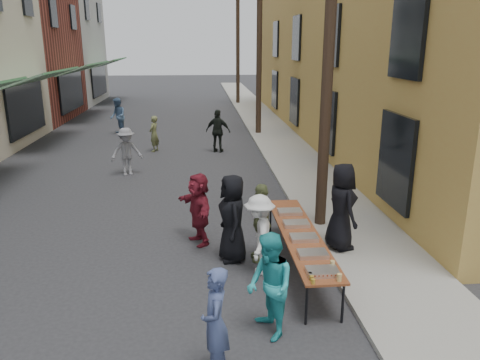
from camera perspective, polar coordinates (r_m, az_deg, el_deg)
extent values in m
plane|color=#28282B|center=(8.60, -14.51, -13.95)|extent=(120.00, 120.00, 0.00)
cube|color=gray|center=(23.00, 3.98, 5.73)|extent=(2.20, 60.00, 0.10)
cube|color=gray|center=(38.10, -23.38, 15.40)|extent=(8.00, 8.00, 9.00)
cube|color=#B78C41|center=(23.42, 20.27, 17.17)|extent=(10.00, 28.00, 10.00)
cylinder|color=#2D2116|center=(10.72, 10.88, 17.31)|extent=(0.26, 0.26, 9.00)
cylinder|color=#2D2116|center=(22.51, 2.37, 16.91)|extent=(0.26, 0.26, 9.00)
cylinder|color=#2D2116|center=(34.45, -0.27, 16.71)|extent=(0.26, 0.26, 9.00)
cube|color=brown|center=(9.13, 7.36, -6.59)|extent=(0.70, 4.00, 0.04)
cylinder|color=black|center=(7.60, 8.11, -14.79)|extent=(0.04, 0.04, 0.71)
cylinder|color=black|center=(7.74, 12.43, -14.41)|extent=(0.04, 0.04, 0.71)
cylinder|color=black|center=(10.93, 3.74, -4.66)|extent=(0.04, 0.04, 0.71)
cylinder|color=black|center=(11.03, 6.73, -4.55)|extent=(0.04, 0.04, 0.71)
cube|color=maroon|center=(7.65, 10.01, -10.94)|extent=(0.50, 0.33, 0.08)
cube|color=#B2B2B7|center=(8.21, 8.85, -8.89)|extent=(0.50, 0.33, 0.08)
cube|color=tan|center=(8.83, 7.79, -6.98)|extent=(0.50, 0.33, 0.08)
cube|color=#B2B2B7|center=(9.47, 6.87, -5.32)|extent=(0.50, 0.33, 0.08)
cube|color=tan|center=(10.11, 6.07, -3.87)|extent=(0.50, 0.33, 0.08)
cylinder|color=#A57F26|center=(7.34, 8.91, -12.12)|extent=(0.07, 0.07, 0.08)
cylinder|color=#A57F26|center=(7.43, 8.73, -11.76)|extent=(0.07, 0.07, 0.08)
cylinder|color=#A57F26|center=(7.51, 8.55, -11.40)|extent=(0.07, 0.07, 0.08)
cylinder|color=tan|center=(7.48, 12.02, -11.55)|extent=(0.08, 0.08, 0.12)
imported|color=black|center=(9.39, -0.94, -4.66)|extent=(0.71, 0.96, 1.80)
imported|color=#414F7E|center=(6.37, -3.05, -16.98)|extent=(0.37, 0.56, 1.54)
imported|color=#2AACB0|center=(7.09, 3.64, -12.80)|extent=(0.80, 0.93, 1.63)
imported|color=silver|center=(8.87, 2.37, -6.74)|extent=(0.75, 1.10, 1.58)
imported|color=#626B3E|center=(9.44, 2.61, -5.16)|extent=(0.40, 0.95, 1.62)
imported|color=maroon|center=(10.25, -5.07, -3.49)|extent=(0.98, 1.55, 1.60)
imported|color=black|center=(9.91, 12.27, -3.17)|extent=(0.74, 0.99, 1.84)
imported|color=gray|center=(16.05, -13.66, 3.39)|extent=(1.16, 0.87, 1.60)
imported|color=black|center=(18.96, -2.69, 5.98)|extent=(1.10, 0.74, 1.73)
imported|color=olive|center=(19.41, -10.44, 5.56)|extent=(0.52, 0.62, 1.46)
imported|color=#4C6B94|center=(23.47, -14.67, 7.52)|extent=(0.93, 1.04, 1.77)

